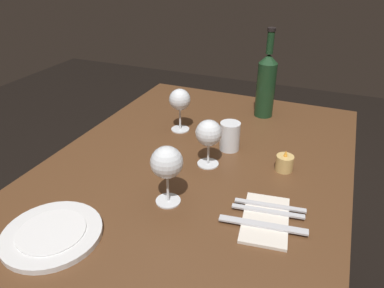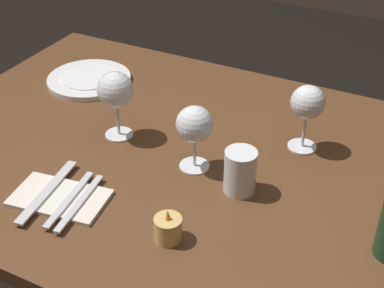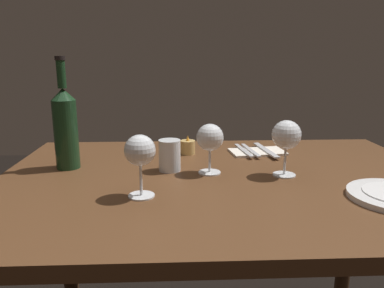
{
  "view_description": "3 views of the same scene",
  "coord_description": "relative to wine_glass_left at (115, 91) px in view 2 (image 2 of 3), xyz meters",
  "views": [
    {
      "loc": [
        0.86,
        0.35,
        1.33
      ],
      "look_at": [
        -0.04,
        -0.02,
        0.8
      ],
      "focal_mm": 33.94,
      "sensor_mm": 36.0,
      "label": 1
    },
    {
      "loc": [
        -0.47,
        0.9,
        1.46
      ],
      "look_at": [
        -0.05,
        0.06,
        0.82
      ],
      "focal_mm": 52.08,
      "sensor_mm": 36.0,
      "label": 2
    },
    {
      "loc": [
        -0.14,
        -1.01,
        1.08
      ],
      "look_at": [
        -0.09,
        -0.01,
        0.84
      ],
      "focal_mm": 34.7,
      "sensor_mm": 36.0,
      "label": 3
    }
  ],
  "objects": [
    {
      "name": "dining_table",
      "position": [
        -0.18,
        -0.0,
        -0.21
      ],
      "size": [
        1.3,
        0.9,
        0.74
      ],
      "color": "#56351E",
      "rests_on": "ground"
    },
    {
      "name": "wine_glass_left",
      "position": [
        0.0,
        0.0,
        0.0
      ],
      "size": [
        0.08,
        0.08,
        0.16
      ],
      "color": "white",
      "rests_on": "dining_table"
    },
    {
      "name": "wine_glass_right",
      "position": [
        -0.4,
        -0.15,
        -0.0
      ],
      "size": [
        0.08,
        0.08,
        0.16
      ],
      "color": "white",
      "rests_on": "dining_table"
    },
    {
      "name": "wine_glass_centre",
      "position": [
        -0.21,
        0.03,
        -0.01
      ],
      "size": [
        0.08,
        0.08,
        0.15
      ],
      "color": "white",
      "rests_on": "dining_table"
    },
    {
      "name": "water_tumbler",
      "position": [
        -0.33,
        0.06,
        -0.07
      ],
      "size": [
        0.07,
        0.07,
        0.09
      ],
      "color": "white",
      "rests_on": "dining_table"
    },
    {
      "name": "votive_candle",
      "position": [
        -0.27,
        0.25,
        -0.09
      ],
      "size": [
        0.05,
        0.05,
        0.07
      ],
      "color": "#DBB266",
      "rests_on": "dining_table"
    },
    {
      "name": "dinner_plate",
      "position": [
        0.22,
        -0.19,
        -0.11
      ],
      "size": [
        0.23,
        0.23,
        0.02
      ],
      "color": "white",
      "rests_on": "dining_table"
    },
    {
      "name": "folded_napkin",
      "position": [
        -0.02,
        0.25,
        -0.11
      ],
      "size": [
        0.2,
        0.14,
        0.01
      ],
      "color": "silver",
      "rests_on": "dining_table"
    },
    {
      "name": "fork_inner",
      "position": [
        -0.05,
        0.25,
        -0.11
      ],
      "size": [
        0.04,
        0.18,
        0.0
      ],
      "color": "silver",
      "rests_on": "folded_napkin"
    },
    {
      "name": "fork_outer",
      "position": [
        -0.07,
        0.25,
        -0.11
      ],
      "size": [
        0.04,
        0.18,
        0.0
      ],
      "color": "silver",
      "rests_on": "folded_napkin"
    },
    {
      "name": "table_knife",
      "position": [
        0.01,
        0.25,
        -0.11
      ],
      "size": [
        0.05,
        0.21,
        0.0
      ],
      "color": "silver",
      "rests_on": "folded_napkin"
    }
  ]
}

